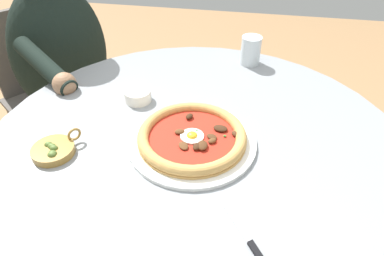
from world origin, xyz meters
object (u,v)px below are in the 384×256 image
at_px(pizza_on_plate, 192,138).
at_px(olive_pan, 54,150).
at_px(ramekin_capers, 138,95).
at_px(cafe_chair_diner, 58,85).
at_px(dining_table, 196,185).
at_px(steak_knife, 253,247).
at_px(water_glass, 251,52).
at_px(diner_person, 72,97).

xyz_separation_m(pizza_on_plate, olive_pan, (-0.31, -0.09, -0.01)).
bearing_deg(ramekin_capers, cafe_chair_diner, 142.99).
height_order(pizza_on_plate, olive_pan, olive_pan).
relative_size(ramekin_capers, cafe_chair_diner, 0.09).
distance_m(dining_table, cafe_chair_diner, 0.88).
relative_size(steak_knife, olive_pan, 1.54).
xyz_separation_m(dining_table, ramekin_capers, (-0.19, 0.14, 0.18)).
xyz_separation_m(dining_table, water_glass, (0.11, 0.42, 0.20)).
bearing_deg(olive_pan, dining_table, 18.47).
relative_size(ramekin_capers, olive_pan, 0.67).
bearing_deg(dining_table, cafe_chair_diner, 143.17).
xyz_separation_m(ramekin_capers, diner_person, (-0.40, 0.30, -0.25)).
relative_size(pizza_on_plate, ramekin_capers, 4.15).
xyz_separation_m(steak_knife, ramekin_capers, (-0.34, 0.41, 0.01)).
bearing_deg(ramekin_capers, pizza_on_plate, -40.00).
distance_m(steak_knife, ramekin_capers, 0.53).
relative_size(steak_knife, ramekin_capers, 2.28).
distance_m(diner_person, cafe_chair_diner, 0.14).
bearing_deg(pizza_on_plate, olive_pan, -163.23).
distance_m(ramekin_capers, olive_pan, 0.28).
bearing_deg(steak_knife, diner_person, 136.05).
xyz_separation_m(dining_table, steak_knife, (0.15, -0.27, 0.17)).
height_order(pizza_on_plate, ramekin_capers, pizza_on_plate).
distance_m(pizza_on_plate, steak_knife, 0.30).
xyz_separation_m(water_glass, ramekin_capers, (-0.30, -0.28, -0.02)).
bearing_deg(pizza_on_plate, steak_knife, -58.95).
height_order(pizza_on_plate, diner_person, diner_person).
distance_m(water_glass, olive_pan, 0.68).
bearing_deg(dining_table, olive_pan, -161.53).
height_order(water_glass, diner_person, diner_person).
relative_size(dining_table, water_glass, 11.27).
xyz_separation_m(water_glass, olive_pan, (-0.43, -0.53, -0.03)).
bearing_deg(diner_person, water_glass, -1.51).
bearing_deg(steak_knife, dining_table, 118.53).
relative_size(olive_pan, cafe_chair_diner, 0.13).
bearing_deg(ramekin_capers, olive_pan, -117.11).
xyz_separation_m(water_glass, cafe_chair_diner, (-0.81, 0.10, -0.28)).
xyz_separation_m(pizza_on_plate, ramekin_capers, (-0.18, 0.15, 0.00)).
height_order(olive_pan, diner_person, diner_person).
height_order(dining_table, pizza_on_plate, pizza_on_plate).
relative_size(water_glass, olive_pan, 0.84).
bearing_deg(water_glass, diner_person, 178.49).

